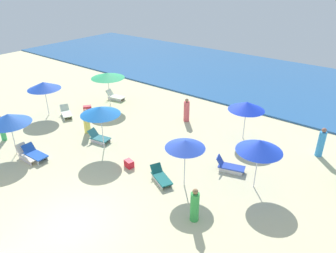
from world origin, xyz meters
name	(u,v)px	position (x,y,z in m)	size (l,w,h in m)	color
ground_plane	(72,225)	(0.00, 0.00, 0.00)	(60.00, 60.00, 0.00)	beige
ocean	(278,82)	(0.00, 22.44, 0.06)	(60.00, 15.12, 0.12)	#2A5E9A
umbrella_0	(44,86)	(-10.22, 5.72, 2.15)	(2.23, 2.23, 2.40)	silver
lounge_chair_0_0	(66,113)	(-9.00, 6.31, 0.24)	(1.59, 1.18, 0.65)	silver
umbrella_1	(9,119)	(-7.04, 1.57, 2.12)	(2.28, 2.28, 2.40)	silver
lounge_chair_1_0	(35,154)	(-5.70, 1.89, 0.27)	(1.50, 0.71, 0.71)	silver
lounge_chair_1_1	(27,155)	(-5.95, 1.61, 0.25)	(1.49, 0.59, 0.75)	silver
umbrella_2	(260,146)	(4.71, 6.84, 2.25)	(2.09, 2.09, 2.52)	silver
lounge_chair_2_0	(229,166)	(3.16, 7.32, 0.26)	(1.53, 0.94, 0.73)	silver
umbrella_4	(185,144)	(2.03, 4.94, 2.24)	(1.84, 1.84, 2.44)	silver
lounge_chair_4_0	(161,177)	(0.94, 4.51, 0.22)	(1.57, 1.15, 0.61)	silver
umbrella_5	(100,111)	(-3.54, 4.89, 2.39)	(2.18, 2.18, 2.61)	silver
lounge_chair_5_0	(99,138)	(-4.45, 5.30, 0.25)	(1.38, 0.83, 0.68)	silver
umbrella_7	(108,75)	(-8.04, 9.53, 2.33)	(2.42, 2.42, 2.52)	silver
lounge_chair_7_0	(115,96)	(-8.64, 10.60, 0.25)	(1.55, 0.90, 0.72)	silver
umbrella_8	(247,106)	(2.15, 10.95, 2.11)	(2.13, 2.13, 2.36)	silver
beachgoer_0	(187,111)	(-1.96, 10.84, 0.74)	(0.55, 0.55, 1.61)	#D3525B
beachgoer_1	(321,143)	(6.34, 11.65, 0.79)	(0.46, 0.46, 1.70)	#3792DE
beachgoer_2	(2,129)	(-9.06, 1.91, 0.77)	(0.38, 0.38, 1.60)	#3DB865
beachgoer_3	(87,122)	(-5.89, 5.63, 0.73)	(0.48, 0.48, 1.60)	#F4E05D
beachgoer_4	(195,206)	(3.71, 3.27, 0.72)	(0.49, 0.49, 1.55)	green
cooler_box_0	(87,109)	(-8.49, 7.75, 0.21)	(0.59, 0.35, 0.43)	red
cooler_box_1	(129,164)	(-1.11, 4.44, 0.19)	(0.49, 0.33, 0.38)	red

